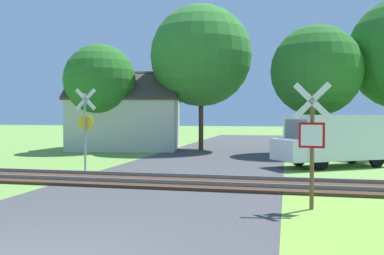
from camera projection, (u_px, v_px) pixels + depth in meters
The scene contains 9 objects.
road_asphalt at pixel (91, 229), 8.33m from camera, with size 7.21×80.00×0.01m, color #424244.
rail_track at pixel (170, 181), 13.97m from camera, with size 60.00×2.60×0.22m.
stop_sign_near at pixel (312, 138), 10.02m from camera, with size 0.87×0.21×3.00m.
crossing_sign_far at pixel (85, 123), 17.06m from camera, with size 0.88×0.14×3.29m.
house at pixel (126, 122), 27.97m from camera, with size 7.90×6.74×5.08m.
tree_left at pixel (100, 80), 26.21m from camera, with size 4.41×4.41×6.57m.
tree_right at pixel (316, 71), 24.14m from camera, with size 5.13×5.13×7.30m.
tree_center at pixel (201, 56), 26.86m from camera, with size 6.37×6.37×9.15m.
mail_truck at pixel (334, 138), 18.40m from camera, with size 5.13×4.18×2.24m.
Camera 1 is at (3.72, -5.64, 2.23)m, focal length 40.00 mm.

